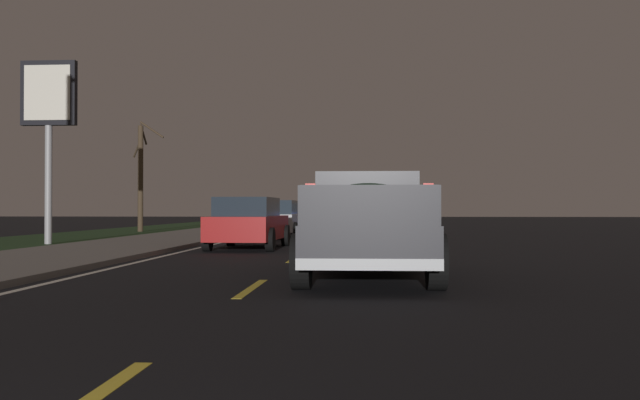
{
  "coord_description": "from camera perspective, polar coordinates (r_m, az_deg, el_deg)",
  "views": [
    {
      "loc": [
        -1.6,
        -1.74,
        1.21
      ],
      "look_at": [
        9.98,
        -0.94,
        1.35
      ],
      "focal_mm": 38.17,
      "sensor_mm": 36.0,
      "label": 1
    }
  ],
  "objects": [
    {
      "name": "grass_verge",
      "position": [
        31.21,
        -19.59,
        -2.89
      ],
      "size": [
        108.0,
        6.0,
        0.01
      ],
      "primitive_type": "cube",
      "color": "#1E3819",
      "rests_on": "ground"
    },
    {
      "name": "gas_price_sign",
      "position": [
        25.06,
        -21.79,
        7.22
      ],
      "size": [
        0.27,
        1.9,
        6.24
      ],
      "color": "#99999E",
      "rests_on": "ground"
    },
    {
      "name": "ground",
      "position": [
        28.67,
        0.45,
        -3.14
      ],
      "size": [
        144.0,
        144.0,
        0.0
      ],
      "primitive_type": "plane",
      "color": "black"
    },
    {
      "name": "sidewalk_shoulder",
      "position": [
        29.57,
        -10.65,
        -2.93
      ],
      "size": [
        108.0,
        4.0,
        0.12
      ],
      "primitive_type": "cube",
      "color": "slate",
      "rests_on": "ground"
    },
    {
      "name": "lane_markings",
      "position": [
        30.45,
        -4.17,
        -2.99
      ],
      "size": [
        108.0,
        3.54,
        0.01
      ],
      "color": "yellow",
      "rests_on": "ground"
    },
    {
      "name": "sedan_silver",
      "position": [
        28.19,
        -3.61,
        -1.58
      ],
      "size": [
        4.44,
        2.09,
        1.54
      ],
      "color": "#B2B5BA",
      "rests_on": "ground"
    },
    {
      "name": "sedan_red",
      "position": [
        20.65,
        -6.01,
        -1.89
      ],
      "size": [
        4.44,
        2.09,
        1.54
      ],
      "color": "maroon",
      "rests_on": "ground"
    },
    {
      "name": "sedan_blue",
      "position": [
        42.54,
        3.77,
        -1.29
      ],
      "size": [
        4.43,
        2.07,
        1.54
      ],
      "color": "navy",
      "rests_on": "ground"
    },
    {
      "name": "bare_tree_far",
      "position": [
        36.87,
        -14.79,
        2.05
      ],
      "size": [
        1.16,
        2.0,
        5.8
      ],
      "color": "#423323",
      "rests_on": "ground"
    },
    {
      "name": "pickup_truck",
      "position": [
        11.96,
        3.98,
        -1.81
      ],
      "size": [
        5.44,
        2.31,
        1.87
      ],
      "color": "#232328",
      "rests_on": "ground"
    }
  ]
}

